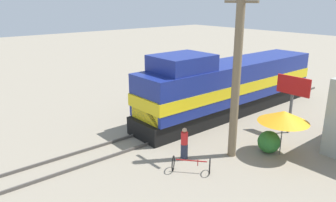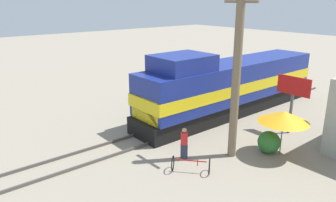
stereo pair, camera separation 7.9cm
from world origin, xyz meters
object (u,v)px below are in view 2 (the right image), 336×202
locomotive (228,86)px  person_bystander (184,142)px  billboard_sign (293,91)px  utility_pole (237,72)px  vendor_umbrella (284,117)px  bicycle (191,165)px

locomotive → person_bystander: (3.10, -6.75, -1.04)m
billboard_sign → person_bystander: bearing=-102.2°
utility_pole → vendor_umbrella: bearing=51.8°
bicycle → utility_pole: bearing=-42.5°
vendor_umbrella → bicycle: size_ratio=1.41×
utility_pole → person_bystander: utility_pole is taller
utility_pole → vendor_umbrella: 3.30m
vendor_umbrella → billboard_sign: bearing=113.6°
locomotive → utility_pole: size_ratio=1.82×
locomotive → person_bystander: locomotive is taller
locomotive → billboard_sign: bearing=2.0°
vendor_umbrella → bicycle: bearing=-108.9°
bicycle → person_bystander: bearing=20.3°
locomotive → bicycle: 8.69m
utility_pole → bicycle: size_ratio=4.77×
utility_pole → vendor_umbrella: size_ratio=3.38×
utility_pole → person_bystander: bearing=-121.3°
utility_pole → bicycle: 4.75m
utility_pole → bicycle: (-0.08, -2.72, -3.89)m
locomotive → utility_pole: bearing=-47.0°
vendor_umbrella → billboard_sign: 3.23m
vendor_umbrella → bicycle: vendor_umbrella is taller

